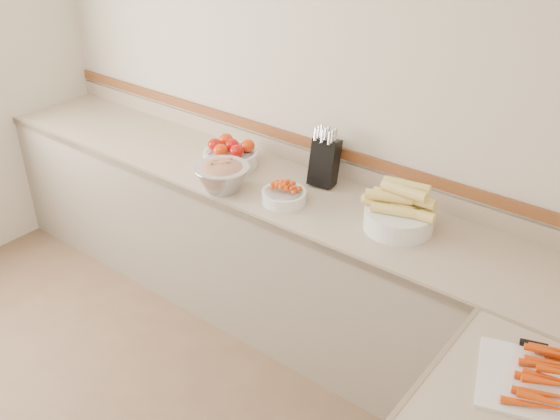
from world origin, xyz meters
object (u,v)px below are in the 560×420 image
Objects in this scene: knife_block at (325,161)px; cutting_board at (548,381)px; cherry_tomato_bowl at (284,194)px; rhubarb_bowl at (222,175)px; tomato_bowl at (230,155)px; corn_bowl at (399,213)px.

cutting_board is at bearing -27.75° from knife_block.
cutting_board is at bearing -17.17° from cherry_tomato_bowl.
rhubarb_bowl is at bearing -133.85° from knife_block.
tomato_bowl is 2.12m from cutting_board.
cherry_tomato_bowl reaches higher than cutting_board.
tomato_bowl is 1.07× the size of rhubarb_bowl.
cutting_board is (1.51, -0.47, -0.02)m from cherry_tomato_bowl.
tomato_bowl reaches higher than cherry_tomato_bowl.
rhubarb_bowl reaches higher than cherry_tomato_bowl.
rhubarb_bowl reaches higher than cutting_board.
knife_block is 1.42× the size of cherry_tomato_bowl.
knife_block is at bearing 162.78° from corn_bowl.
knife_block reaches higher than corn_bowl.
knife_block is 1.05× the size of tomato_bowl.
corn_bowl reaches higher than cherry_tomato_bowl.
knife_block is 0.56m from rhubarb_bowl.
corn_bowl is 1.09m from cutting_board.
cherry_tomato_bowl is at bearing -17.04° from tomato_bowl.
corn_bowl is 0.69× the size of cutting_board.
cutting_board is at bearing -17.14° from tomato_bowl.
cherry_tomato_bowl is 0.62m from corn_bowl.
rhubarb_bowl is (-0.34, -0.10, 0.04)m from cherry_tomato_bowl.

